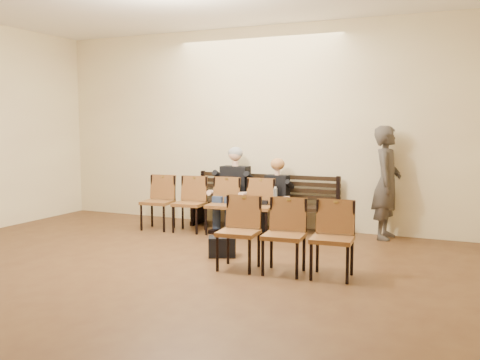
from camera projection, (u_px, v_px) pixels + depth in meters
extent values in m
plane|color=brown|center=(61.00, 315.00, 5.08)|extent=(10.00, 10.00, 0.00)
cube|color=#F6E8B0|center=(258.00, 127.00, 9.44)|extent=(8.00, 0.02, 3.50)
cube|color=black|center=(262.00, 216.00, 9.19)|extent=(2.60, 0.90, 0.45)
cube|color=#B7B7BC|center=(228.00, 198.00, 9.05)|extent=(0.33, 0.27, 0.22)
cylinder|color=silver|center=(275.00, 201.00, 8.68)|extent=(0.08, 0.08, 0.23)
cube|color=black|center=(222.00, 247.00, 7.31)|extent=(0.44, 0.38, 0.27)
imported|color=#3A3530|center=(387.00, 174.00, 8.37)|extent=(0.51, 0.76, 2.05)
cube|color=brown|center=(206.00, 205.00, 8.88)|extent=(2.31, 0.72, 0.93)
cube|color=brown|center=(284.00, 236.00, 6.45)|extent=(1.68, 0.63, 0.92)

